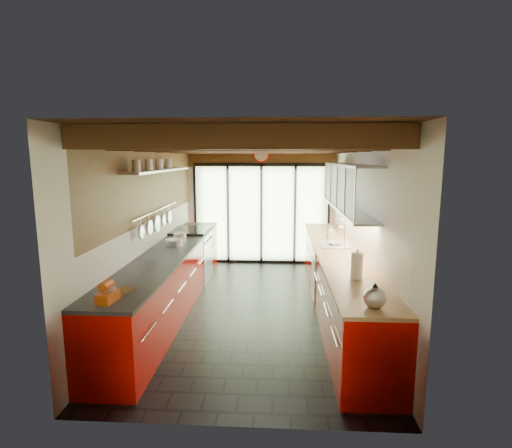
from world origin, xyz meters
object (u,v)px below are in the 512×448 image
at_px(soap_bottle, 330,232).
at_px(paper_towel, 357,266).
at_px(kettle, 375,296).
at_px(stand_mixer, 108,293).
at_px(bowl, 335,243).

bearing_deg(soap_bottle, paper_towel, -90.00).
distance_m(kettle, soap_bottle, 3.25).
bearing_deg(soap_bottle, stand_mixer, -128.05).
bearing_deg(stand_mixer, soap_bottle, 51.95).
xyz_separation_m(kettle, bowl, (0.00, 2.66, -0.08)).
distance_m(stand_mixer, bowl, 3.68).
bearing_deg(kettle, bowl, 90.00).
distance_m(stand_mixer, soap_bottle, 4.12).
bearing_deg(soap_bottle, kettle, -90.00).
bearing_deg(bowl, paper_towel, -90.00).
xyz_separation_m(stand_mixer, paper_towel, (2.54, 0.87, 0.07)).
relative_size(paper_towel, bowl, 1.73).
bearing_deg(paper_towel, stand_mixer, -161.12).
distance_m(paper_towel, soap_bottle, 2.38).
height_order(kettle, paper_towel, paper_towel).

